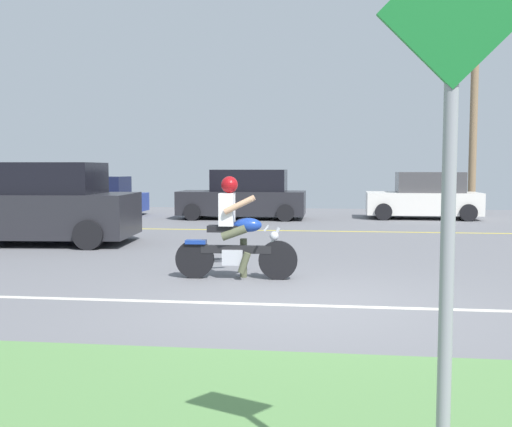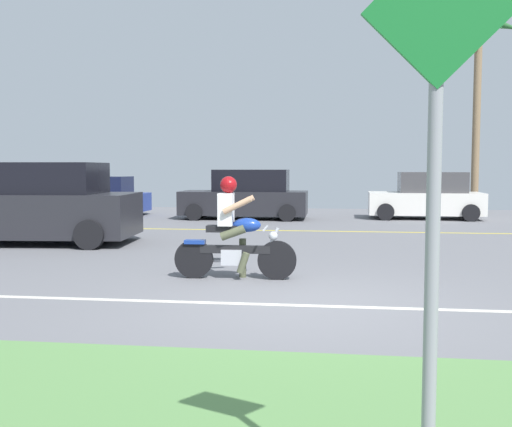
{
  "view_description": "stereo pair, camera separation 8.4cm",
  "coord_description": "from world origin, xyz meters",
  "px_view_note": "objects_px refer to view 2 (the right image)",
  "views": [
    {
      "loc": [
        0.37,
        -7.51,
        1.73
      ],
      "look_at": [
        -1.01,
        3.62,
        0.87
      ],
      "focal_mm": 41.88,
      "sensor_mm": 36.0,
      "label": 1
    },
    {
      "loc": [
        0.45,
        -7.5,
        1.73
      ],
      "look_at": [
        -1.01,
        3.62,
        0.87
      ],
      "focal_mm": 41.88,
      "sensor_mm": 36.0,
      "label": 2
    }
  ],
  "objects_px": {
    "motorcyclist": "(234,236)",
    "palm_tree_0": "(478,37)",
    "suv_nearby": "(28,204)",
    "street_sign": "(434,194)",
    "parked_car_1": "(246,196)",
    "parked_car_0": "(91,197)",
    "parked_car_2": "(427,197)"
  },
  "relations": [
    {
      "from": "motorcyclist",
      "to": "parked_car_2",
      "type": "distance_m",
      "value": 12.6
    },
    {
      "from": "parked_car_0",
      "to": "suv_nearby",
      "type": "bearing_deg",
      "value": -76.72
    },
    {
      "from": "parked_car_2",
      "to": "street_sign",
      "type": "relative_size",
      "value": 1.42
    },
    {
      "from": "parked_car_1",
      "to": "street_sign",
      "type": "xyz_separation_m",
      "value": [
        3.37,
        -17.41,
        0.85
      ]
    },
    {
      "from": "parked_car_2",
      "to": "street_sign",
      "type": "xyz_separation_m",
      "value": [
        -2.71,
        -18.24,
        0.88
      ]
    },
    {
      "from": "parked_car_0",
      "to": "street_sign",
      "type": "distance_m",
      "value": 20.51
    },
    {
      "from": "parked_car_2",
      "to": "palm_tree_0",
      "type": "relative_size",
      "value": 0.49
    },
    {
      "from": "motorcyclist",
      "to": "palm_tree_0",
      "type": "height_order",
      "value": "palm_tree_0"
    },
    {
      "from": "parked_car_1",
      "to": "palm_tree_0",
      "type": "bearing_deg",
      "value": 23.81
    },
    {
      "from": "parked_car_2",
      "to": "parked_car_1",
      "type": "bearing_deg",
      "value": -172.23
    },
    {
      "from": "parked_car_1",
      "to": "palm_tree_0",
      "type": "relative_size",
      "value": 0.55
    },
    {
      "from": "suv_nearby",
      "to": "street_sign",
      "type": "relative_size",
      "value": 1.89
    },
    {
      "from": "suv_nearby",
      "to": "parked_car_2",
      "type": "xyz_separation_m",
      "value": [
        10.08,
        7.97,
        -0.17
      ]
    },
    {
      "from": "parked_car_0",
      "to": "palm_tree_0",
      "type": "distance_m",
      "value": 15.55
    },
    {
      "from": "parked_car_2",
      "to": "palm_tree_0",
      "type": "height_order",
      "value": "palm_tree_0"
    },
    {
      "from": "suv_nearby",
      "to": "parked_car_1",
      "type": "distance_m",
      "value": 8.18
    },
    {
      "from": "parked_car_1",
      "to": "palm_tree_0",
      "type": "xyz_separation_m",
      "value": [
        8.22,
        3.63,
        5.83
      ]
    },
    {
      "from": "motorcyclist",
      "to": "palm_tree_0",
      "type": "bearing_deg",
      "value": 64.89
    },
    {
      "from": "motorcyclist",
      "to": "parked_car_0",
      "type": "relative_size",
      "value": 0.45
    },
    {
      "from": "parked_car_0",
      "to": "parked_car_1",
      "type": "bearing_deg",
      "value": -8.28
    },
    {
      "from": "parked_car_2",
      "to": "parked_car_0",
      "type": "bearing_deg",
      "value": 179.87
    },
    {
      "from": "parked_car_1",
      "to": "parked_car_2",
      "type": "distance_m",
      "value": 6.13
    },
    {
      "from": "motorcyclist",
      "to": "parked_car_1",
      "type": "relative_size",
      "value": 0.45
    },
    {
      "from": "parked_car_0",
      "to": "palm_tree_0",
      "type": "bearing_deg",
      "value": 11.1
    },
    {
      "from": "parked_car_0",
      "to": "parked_car_2",
      "type": "xyz_separation_m",
      "value": [
        11.97,
        -0.03,
        0.07
      ]
    },
    {
      "from": "parked_car_1",
      "to": "motorcyclist",
      "type": "bearing_deg",
      "value": -82.57
    },
    {
      "from": "parked_car_0",
      "to": "parked_car_2",
      "type": "height_order",
      "value": "parked_car_2"
    },
    {
      "from": "palm_tree_0",
      "to": "parked_car_2",
      "type": "bearing_deg",
      "value": -127.45
    },
    {
      "from": "palm_tree_0",
      "to": "parked_car_0",
      "type": "bearing_deg",
      "value": -168.9
    },
    {
      "from": "parked_car_1",
      "to": "suv_nearby",
      "type": "bearing_deg",
      "value": -119.28
    },
    {
      "from": "parked_car_0",
      "to": "street_sign",
      "type": "bearing_deg",
      "value": -63.12
    },
    {
      "from": "motorcyclist",
      "to": "street_sign",
      "type": "relative_size",
      "value": 0.72
    }
  ]
}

